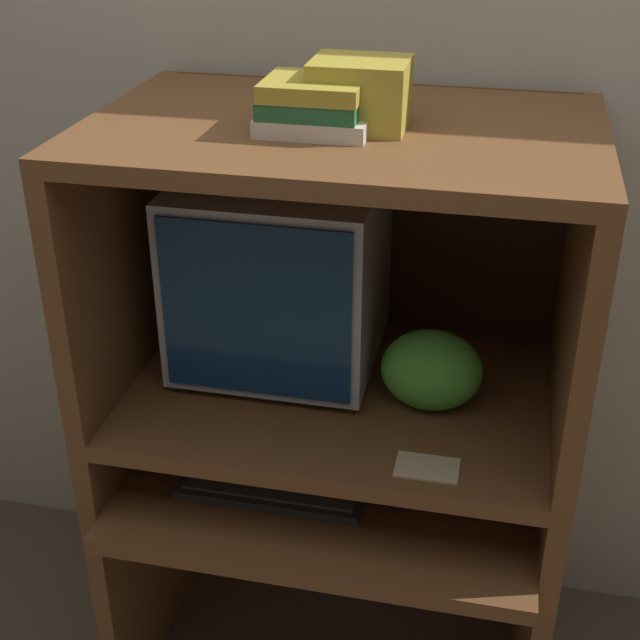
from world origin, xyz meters
name	(u,v)px	position (x,y,z in m)	size (l,w,h in m)	color
wall_back	(375,118)	(0.00, 0.71, 1.30)	(6.00, 0.06, 2.60)	beige
desk_base	(335,542)	(0.00, 0.28, 0.41)	(0.97, 0.71, 0.63)	brown
desk_monitor_shelf	(340,402)	(0.00, 0.33, 0.77)	(0.97, 0.65, 0.18)	brown
hutch_upper	(346,212)	(0.00, 0.36, 1.21)	(0.97, 0.65, 0.58)	brown
crt_monitor	(281,271)	(-0.15, 0.41, 1.04)	(0.42, 0.41, 0.43)	#B2B2B7
keyboard	(272,487)	(-0.11, 0.17, 0.64)	(0.40, 0.14, 0.03)	#2D2D30
mouse	(394,499)	(0.15, 0.18, 0.65)	(0.07, 0.05, 0.03)	black
snack_bag	(431,370)	(0.20, 0.29, 0.90)	(0.21, 0.16, 0.17)	green
book_stack	(314,106)	(-0.04, 0.26, 1.44)	(0.20, 0.16, 0.09)	beige
paper_card	(427,468)	(0.22, 0.08, 0.82)	(0.12, 0.08, 0.00)	#CCB28C
storage_box	(360,94)	(0.03, 0.30, 1.46)	(0.17, 0.15, 0.12)	gold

